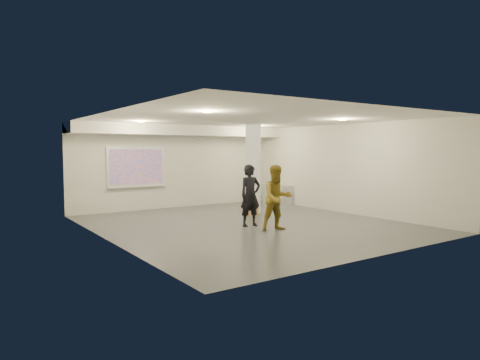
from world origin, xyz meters
TOP-DOWN VIEW (x-y plane):
  - floor at (0.00, 0.00)m, footprint 8.00×9.00m
  - ceiling at (0.00, 0.00)m, footprint 8.00×9.00m
  - wall_back at (0.00, 4.50)m, footprint 8.00×0.01m
  - wall_front at (0.00, -4.50)m, footprint 8.00×0.01m
  - wall_left at (-4.00, 0.00)m, footprint 0.01×9.00m
  - wall_right at (4.00, 0.00)m, footprint 0.01×9.00m
  - soffit_band at (0.00, 3.95)m, footprint 8.00×1.10m
  - downlight_nw at (-2.20, 2.50)m, footprint 0.22×0.22m
  - downlight_ne at (2.20, 2.50)m, footprint 0.22×0.22m
  - downlight_sw at (-2.20, -1.50)m, footprint 0.22×0.22m
  - downlight_se at (2.20, -1.50)m, footprint 0.22×0.22m
  - column at (1.50, 1.80)m, footprint 0.52×0.52m
  - projection_screen at (-1.60, 4.45)m, footprint 2.10×0.13m
  - credenza at (3.72, 3.19)m, footprint 0.60×1.31m
  - papers_stack at (3.67, 3.36)m, footprint 0.31×0.36m
  - postit_pad at (3.77, 3.29)m, footprint 0.25×0.30m
  - cardboard_back at (1.24, 1.56)m, footprint 0.51×0.14m
  - cardboard_front at (1.06, 1.28)m, footprint 0.50×0.24m
  - woman at (-0.12, -0.28)m, footprint 0.66×0.46m
  - man at (0.10, -1.18)m, footprint 0.97×0.84m

SIDE VIEW (x-z plane):
  - floor at x=0.00m, z-range -0.01..0.01m
  - cardboard_front at x=1.06m, z-range 0.00..0.52m
  - cardboard_back at x=1.24m, z-range 0.00..0.56m
  - credenza at x=3.72m, z-range 0.00..0.75m
  - papers_stack at x=3.67m, z-range 0.75..0.77m
  - postit_pad at x=3.77m, z-range 0.75..0.77m
  - woman at x=-0.12m, z-range 0.00..1.72m
  - man at x=0.10m, z-range 0.00..1.73m
  - wall_back at x=0.00m, z-range 0.00..3.00m
  - wall_front at x=0.00m, z-range 0.00..3.00m
  - wall_left at x=-4.00m, z-range 0.00..3.00m
  - wall_right at x=4.00m, z-range 0.00..3.00m
  - column at x=1.50m, z-range 0.00..3.00m
  - projection_screen at x=-1.60m, z-range 0.82..2.24m
  - soffit_band at x=0.00m, z-range 2.64..3.00m
  - downlight_nw at x=-2.20m, z-range 2.97..2.99m
  - downlight_ne at x=2.20m, z-range 2.97..2.99m
  - downlight_sw at x=-2.20m, z-range 2.97..2.99m
  - downlight_se at x=2.20m, z-range 2.97..2.99m
  - ceiling at x=0.00m, z-range 3.00..3.00m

